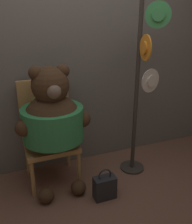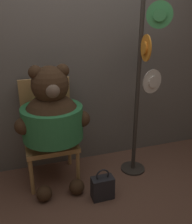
{
  "view_description": "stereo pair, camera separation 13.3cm",
  "coord_description": "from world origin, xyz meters",
  "px_view_note": "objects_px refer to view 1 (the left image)",
  "views": [
    {
      "loc": [
        -0.73,
        -1.97,
        1.71
      ],
      "look_at": [
        0.15,
        0.27,
        0.77
      ],
      "focal_mm": 40.0,
      "sensor_mm": 36.0,
      "label": 1
    },
    {
      "loc": [
        -0.6,
        -2.01,
        1.71
      ],
      "look_at": [
        0.15,
        0.27,
        0.77
      ],
      "focal_mm": 40.0,
      "sensor_mm": 36.0,
      "label": 2
    }
  ],
  "objects_px": {
    "hat_display_rack": "(142,88)",
    "handbag_on_ground": "(105,187)",
    "chair": "(48,130)",
    "teddy_bear": "(53,120)"
  },
  "relations": [
    {
      "from": "chair",
      "to": "hat_display_rack",
      "type": "bearing_deg",
      "value": -14.75
    },
    {
      "from": "handbag_on_ground",
      "to": "teddy_bear",
      "type": "bearing_deg",
      "value": 133.71
    },
    {
      "from": "hat_display_rack",
      "to": "handbag_on_ground",
      "type": "xyz_separation_m",
      "value": [
        -0.56,
        -0.33,
        -0.87
      ]
    },
    {
      "from": "chair",
      "to": "teddy_bear",
      "type": "distance_m",
      "value": 0.26
    },
    {
      "from": "hat_display_rack",
      "to": "handbag_on_ground",
      "type": "bearing_deg",
      "value": -149.46
    },
    {
      "from": "hat_display_rack",
      "to": "handbag_on_ground",
      "type": "distance_m",
      "value": 1.09
    },
    {
      "from": "teddy_bear",
      "to": "hat_display_rack",
      "type": "height_order",
      "value": "hat_display_rack"
    },
    {
      "from": "chair",
      "to": "hat_display_rack",
      "type": "xyz_separation_m",
      "value": [
        0.97,
        -0.26,
        0.44
      ]
    },
    {
      "from": "hat_display_rack",
      "to": "handbag_on_ground",
      "type": "relative_size",
      "value": 5.59
    },
    {
      "from": "chair",
      "to": "teddy_bear",
      "type": "relative_size",
      "value": 0.85
    }
  ]
}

